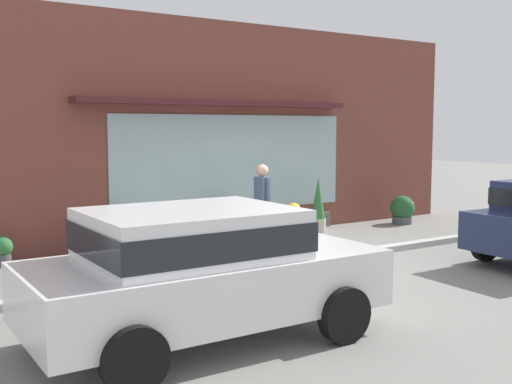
# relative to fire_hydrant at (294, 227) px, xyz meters

# --- Properties ---
(ground_plane) EXTENTS (60.00, 60.00, 0.00)m
(ground_plane) POSITION_rel_fire_hydrant_xyz_m (-0.46, -0.82, -0.50)
(ground_plane) COLOR gray
(curb_strip) EXTENTS (14.00, 0.24, 0.12)m
(curb_strip) POSITION_rel_fire_hydrant_xyz_m (-0.46, -1.02, -0.44)
(curb_strip) COLOR #B2B2AD
(curb_strip) RESTS_ON ground_plane
(storefront) EXTENTS (14.00, 0.81, 4.78)m
(storefront) POSITION_rel_fire_hydrant_xyz_m (-0.45, 2.36, 1.85)
(storefront) COLOR brown
(storefront) RESTS_ON ground_plane
(fire_hydrant) EXTENTS (0.43, 0.41, 0.98)m
(fire_hydrant) POSITION_rel_fire_hydrant_xyz_m (0.00, 0.00, 0.00)
(fire_hydrant) COLOR gold
(fire_hydrant) RESTS_ON ground_plane
(pedestrian_with_handbag) EXTENTS (0.23, 0.63, 1.76)m
(pedestrian_with_handbag) POSITION_rel_fire_hydrant_xyz_m (-0.70, 0.05, 0.53)
(pedestrian_with_handbag) COLOR #8E333D
(pedestrian_with_handbag) RESTS_ON ground_plane
(parked_car_white) EXTENTS (4.12, 2.11, 1.55)m
(parked_car_white) POSITION_rel_fire_hydrant_xyz_m (-4.01, -3.56, 0.39)
(parked_car_white) COLOR white
(parked_car_white) RESTS_ON ground_plane
(potted_plant_trailing_edge) EXTENTS (0.40, 0.40, 0.73)m
(potted_plant_trailing_edge) POSITION_rel_fire_hydrant_xyz_m (-3.73, 1.50, -0.12)
(potted_plant_trailing_edge) COLOR #33473D
(potted_plant_trailing_edge) RESTS_ON ground_plane
(potted_plant_near_hydrant) EXTENTS (0.56, 0.56, 0.85)m
(potted_plant_near_hydrant) POSITION_rel_fire_hydrant_xyz_m (-0.62, 1.79, -0.01)
(potted_plant_near_hydrant) COLOR #33473D
(potted_plant_near_hydrant) RESTS_ON ground_plane
(potted_plant_corner_tall) EXTENTS (0.36, 0.36, 0.54)m
(potted_plant_corner_tall) POSITION_rel_fire_hydrant_xyz_m (-5.10, 1.79, -0.21)
(potted_plant_corner_tall) COLOR #4C4C51
(potted_plant_corner_tall) RESTS_ON ground_plane
(potted_plant_window_left) EXTENTS (0.49, 0.49, 1.06)m
(potted_plant_window_left) POSITION_rel_fire_hydrant_xyz_m (-2.61, 1.52, 0.01)
(potted_plant_window_left) COLOR #9E6042
(potted_plant_window_left) RESTS_ON ground_plane
(potted_plant_by_entrance) EXTENTS (0.38, 0.38, 1.27)m
(potted_plant_by_entrance) POSITION_rel_fire_hydrant_xyz_m (1.92, 1.59, 0.11)
(potted_plant_by_entrance) COLOR #B7B2A3
(potted_plant_by_entrance) RESTS_ON ground_plane
(potted_plant_doorstep) EXTENTS (0.62, 0.62, 0.72)m
(potted_plant_doorstep) POSITION_rel_fire_hydrant_xyz_m (4.49, 1.36, -0.13)
(potted_plant_doorstep) COLOR #4C4C51
(potted_plant_doorstep) RESTS_ON ground_plane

